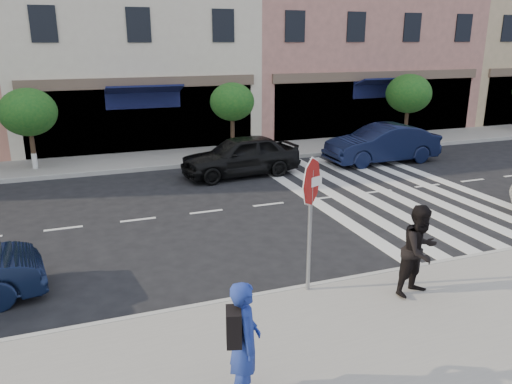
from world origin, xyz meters
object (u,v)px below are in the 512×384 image
stop_sign (311,196)px  car_far_right (382,144)px  walker (420,251)px  photographer (245,342)px  car_far_mid (240,156)px

stop_sign → car_far_right: bearing=27.3°
car_far_right → walker: bearing=-30.0°
stop_sign → photographer: (-2.18, -2.50, -1.08)m
car_far_mid → car_far_right: (6.18, -0.02, 0.02)m
walker → photographer: bearing=-173.1°
car_far_mid → car_far_right: car_far_right is taller
photographer → car_far_mid: (3.88, 11.79, -0.27)m
photographer → car_far_mid: 12.41m
stop_sign → walker: size_ratio=1.50×
photographer → stop_sign: bearing=-25.5°
stop_sign → photographer: stop_sign is taller
walker → car_far_right: 11.74m
stop_sign → walker: (1.92, -0.85, -1.05)m
stop_sign → car_far_mid: bearing=57.3°
stop_sign → car_far_mid: stop_sign is taller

